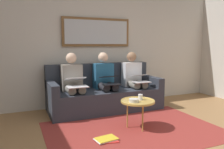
{
  "coord_description": "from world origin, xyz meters",
  "views": [
    {
      "loc": [
        1.61,
        2.04,
        1.29
      ],
      "look_at": [
        0.0,
        -1.7,
        0.75
      ],
      "focal_mm": 36.2,
      "sensor_mm": 36.0,
      "label": 1
    }
  ],
  "objects": [
    {
      "name": "framed_mirror",
      "position": [
        0.0,
        -2.51,
        1.55
      ],
      "size": [
        1.48,
        0.05,
        0.59
      ],
      "color": "brown"
    },
    {
      "name": "magazine_stack",
      "position": [
        0.53,
        -0.65,
        0.02
      ],
      "size": [
        0.34,
        0.27,
        0.03
      ],
      "color": "red",
      "rests_on": "ground_plane"
    },
    {
      "name": "wall_rear",
      "position": [
        0.0,
        -2.6,
        1.3
      ],
      "size": [
        6.0,
        0.12,
        2.6
      ],
      "primitive_type": "cube",
      "color": "beige",
      "rests_on": "ground_plane"
    },
    {
      "name": "couch",
      "position": [
        0.0,
        -2.12,
        0.31
      ],
      "size": [
        2.2,
        0.9,
        0.9
      ],
      "color": "#2D333D",
      "rests_on": "ground_plane"
    },
    {
      "name": "coffee_table",
      "position": [
        -0.09,
        -0.9,
        0.42
      ],
      "size": [
        0.52,
        0.52,
        0.45
      ],
      "color": "tan",
      "rests_on": "ground_plane"
    },
    {
      "name": "person_middle",
      "position": [
        0.0,
        -2.05,
        0.61
      ],
      "size": [
        0.38,
        0.58,
        1.14
      ],
      "color": "#235B84",
      "rests_on": "couch"
    },
    {
      "name": "person_right",
      "position": [
        0.64,
        -2.05,
        0.61
      ],
      "size": [
        0.38,
        0.58,
        1.14
      ],
      "color": "gray",
      "rests_on": "couch"
    },
    {
      "name": "area_rug",
      "position": [
        0.0,
        -0.85,
        0.0
      ],
      "size": [
        2.6,
        1.8,
        0.01
      ],
      "primitive_type": "cube",
      "color": "maroon",
      "rests_on": "ground_plane"
    },
    {
      "name": "laptop_black",
      "position": [
        0.0,
        -1.81,
        0.63
      ],
      "size": [
        0.3,
        0.37,
        0.15
      ],
      "color": "black"
    },
    {
      "name": "laptop_silver",
      "position": [
        -0.64,
        -1.8,
        0.63
      ],
      "size": [
        0.33,
        0.35,
        0.15
      ],
      "color": "silver"
    },
    {
      "name": "cup",
      "position": [
        -0.14,
        -0.92,
        0.48
      ],
      "size": [
        0.07,
        0.07,
        0.09
      ],
      "primitive_type": "cylinder",
      "color": "silver",
      "rests_on": "coffee_table"
    },
    {
      "name": "bowl",
      "position": [
        0.01,
        -0.85,
        0.46
      ],
      "size": [
        0.15,
        0.15,
        0.05
      ],
      "primitive_type": "cylinder",
      "color": "beige",
      "rests_on": "coffee_table"
    },
    {
      "name": "laptop_white",
      "position": [
        0.64,
        -1.81,
        0.63
      ],
      "size": [
        0.36,
        0.38,
        0.16
      ],
      "color": "white"
    },
    {
      "name": "person_left",
      "position": [
        -0.64,
        -2.05,
        0.61
      ],
      "size": [
        0.38,
        0.58,
        1.14
      ],
      "color": "silver",
      "rests_on": "couch"
    }
  ]
}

